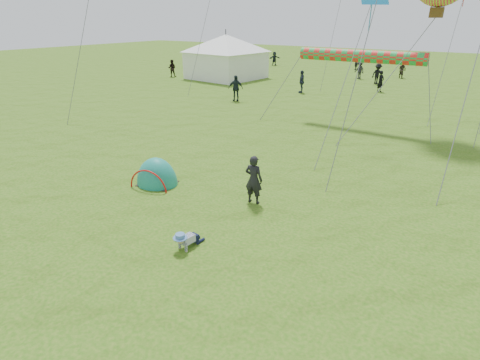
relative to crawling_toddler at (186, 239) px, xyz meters
The scene contains 17 objects.
ground 0.60m from the crawling_toddler, 126.35° to the left, with size 140.00×140.00×0.00m, color #215B0C.
crawling_toddler is the anchor object (origin of this frame).
popup_tent 4.35m from the crawling_toddler, 144.69° to the left, with size 1.50×1.24×1.94m, color #0C7370.
standing_adult 3.20m from the crawling_toddler, 88.49° to the left, with size 0.58×0.38×1.59m, color black.
event_marquee 29.57m from the crawling_toddler, 123.38° to the left, with size 6.29×6.29×4.32m, color white, non-canonical shape.
crowd_person_0 39.01m from the crawling_toddler, 101.48° to the left, with size 0.64×0.42×1.75m, color black.
crowd_person_1 34.23m from the crawling_toddler, 93.25° to the left, with size 0.78×0.61×1.61m, color #302921.
crowd_person_2 18.64m from the crawling_toddler, 120.16° to the left, with size 1.04×0.43×1.77m, color #1B262A.
crowd_person_3 29.34m from the crawling_toddler, 95.85° to the left, with size 1.13×0.65×1.75m, color black.
crowd_person_8 39.75m from the crawling_toddler, 119.08° to the left, with size 1.03×0.43×1.75m, color black.
crowd_person_9 31.93m from the crawling_toddler, 99.56° to the left, with size 1.09×0.63×1.69m, color black.
crowd_person_11 40.70m from the crawling_toddler, 115.48° to the left, with size 1.51×0.48×1.63m, color black.
crowd_person_12 25.45m from the crawling_toddler, 93.93° to the left, with size 0.60×0.39×1.64m, color black.
crowd_person_13 30.99m from the crawling_toddler, 133.52° to the left, with size 0.80×0.62×1.65m, color black.
crowd_person_14 22.62m from the crawling_toddler, 107.52° to the left, with size 1.01×0.42×1.72m, color #252D3E.
crowd_person_16 32.45m from the crawling_toddler, 118.67° to the left, with size 0.87×0.57×1.78m, color #332723.
rainbow_tube_kite 14.79m from the crawling_toddler, 91.50° to the left, with size 0.64×0.64×6.52m, color red.
Camera 1 is at (5.96, -6.47, 5.45)m, focal length 28.00 mm.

